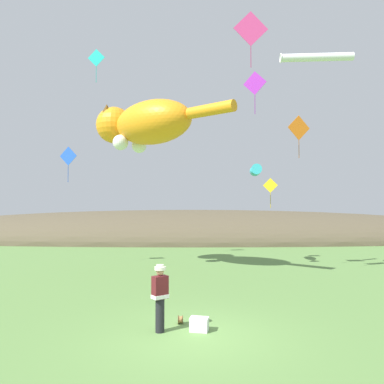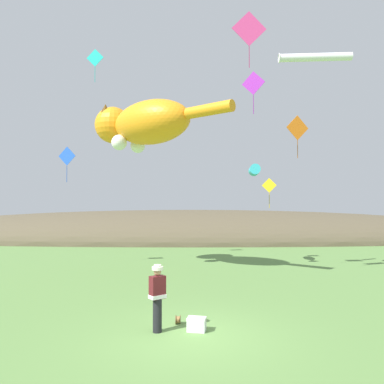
{
  "view_description": "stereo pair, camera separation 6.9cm",
  "coord_description": "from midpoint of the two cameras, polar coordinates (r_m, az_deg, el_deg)",
  "views": [
    {
      "loc": [
        -0.02,
        -9.65,
        3.41
      ],
      "look_at": [
        0.0,
        4.0,
        3.82
      ],
      "focal_mm": 35.0,
      "sensor_mm": 36.0,
      "label": 1
    },
    {
      "loc": [
        0.05,
        -9.65,
        3.41
      ],
      "look_at": [
        0.0,
        4.0,
        3.82
      ],
      "focal_mm": 35.0,
      "sensor_mm": 36.0,
      "label": 2
    }
  ],
  "objects": [
    {
      "name": "kite_spool",
      "position": [
        11.16,
        -1.75,
        -18.86
      ],
      "size": [
        0.14,
        0.25,
        0.25
      ],
      "color": "olive",
      "rests_on": "ground"
    },
    {
      "name": "kite_diamond_pink",
      "position": [
        17.07,
        9.02,
        23.34
      ],
      "size": [
        1.47,
        0.13,
        2.37
      ],
      "color": "#E53F8C"
    },
    {
      "name": "picnic_cooler",
      "position": [
        10.58,
        1.1,
        -19.5
      ],
      "size": [
        0.54,
        0.42,
        0.36
      ],
      "color": "white",
      "rests_on": "ground"
    },
    {
      "name": "kite_fish_windsock",
      "position": [
        20.55,
        9.74,
        3.25
      ],
      "size": [
        0.78,
        2.11,
        0.64
      ],
      "color": "#33B2CC"
    },
    {
      "name": "kite_diamond_violet",
      "position": [
        18.41,
        9.64,
        15.99
      ],
      "size": [
        1.02,
        0.49,
        2.02
      ],
      "color": "purple"
    },
    {
      "name": "distant_hill_ridge",
      "position": [
        36.5,
        0.18,
        -7.09
      ],
      "size": [
        63.03,
        14.79,
        5.55
      ],
      "color": "brown",
      "rests_on": "ground"
    },
    {
      "name": "kite_diamond_gold",
      "position": [
        22.39,
        11.97,
        0.92
      ],
      "size": [
        0.81,
        0.33,
        1.76
      ],
      "color": "yellow"
    },
    {
      "name": "kite_diamond_teal",
      "position": [
        23.13,
        -14.26,
        19.14
      ],
      "size": [
        1.0,
        0.17,
        1.91
      ],
      "color": "#19BFBF"
    },
    {
      "name": "kite_diamond_blue",
      "position": [
        21.24,
        -18.22,
        5.16
      ],
      "size": [
        1.0,
        0.27,
        1.93
      ],
      "color": "blue"
    },
    {
      "name": "kite_giant_cat",
      "position": [
        19.13,
        -7.26,
        10.2
      ],
      "size": [
        7.03,
        5.64,
        2.54
      ],
      "color": "orange"
    },
    {
      "name": "kite_diamond_orange",
      "position": [
        19.92,
        16.07,
        9.34
      ],
      "size": [
        1.22,
        0.39,
        2.17
      ],
      "color": "orange"
    },
    {
      "name": "festival_attendant",
      "position": [
        10.33,
        -4.89,
        -15.48
      ],
      "size": [
        0.49,
        0.46,
        1.77
      ],
      "color": "black",
      "rests_on": "ground"
    },
    {
      "name": "kite_tube_streamer",
      "position": [
        18.69,
        18.44,
        18.92
      ],
      "size": [
        3.25,
        0.62,
        0.44
      ],
      "color": "white"
    },
    {
      "name": "ground_plane",
      "position": [
        10.24,
        0.12,
        -21.19
      ],
      "size": [
        120.0,
        120.0,
        0.0
      ],
      "primitive_type": "plane",
      "color": "#5B8442"
    }
  ]
}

